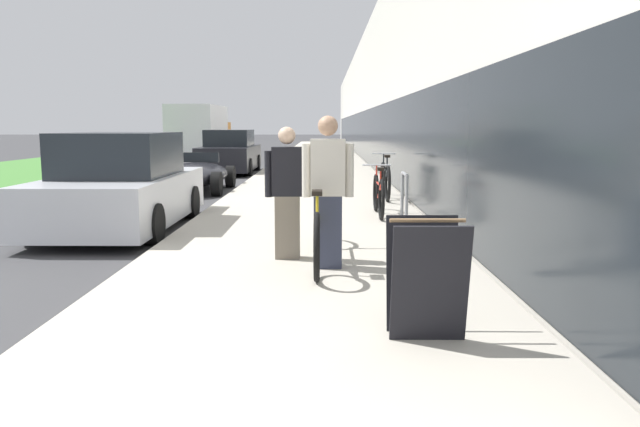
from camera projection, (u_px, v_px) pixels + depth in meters
sidewalk_slab at (318, 165)px, 26.21m from camera, size 3.99×70.00×0.13m
storefront_facade at (450, 102)px, 33.68m from camera, size 10.01×70.00×5.87m
lawn_strip at (81, 160)px, 30.25m from camera, size 6.28×70.00×0.03m
tandem_bicycle at (318, 228)px, 7.31m from camera, size 0.52×2.78×0.90m
person_rider at (328, 192)px, 6.89m from camera, size 0.57×0.22×1.68m
person_bystander at (287, 193)px, 7.37m from camera, size 0.53×0.21×1.56m
bike_rack_hoop at (404, 194)px, 9.82m from camera, size 0.05×0.60×0.84m
cruiser_bike_nearest at (379, 195)px, 10.93m from camera, size 0.52×1.80×0.88m
cruiser_bike_middle at (385, 180)px, 13.40m from camera, size 0.52×1.81×0.97m
sandwich_board_sign at (426, 277)px, 4.66m from camera, size 0.56×0.56×0.90m
parked_sedan_curbside at (121, 187)px, 10.14m from camera, size 1.93×4.28×1.59m
vintage_roadster_curbside at (193, 175)px, 16.11m from camera, size 1.82×3.84×0.99m
parked_sedan_far at (230, 153)px, 22.26m from camera, size 1.85×4.44×1.54m
moving_truck at (200, 130)px, 35.08m from camera, size 2.51×7.53×2.78m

